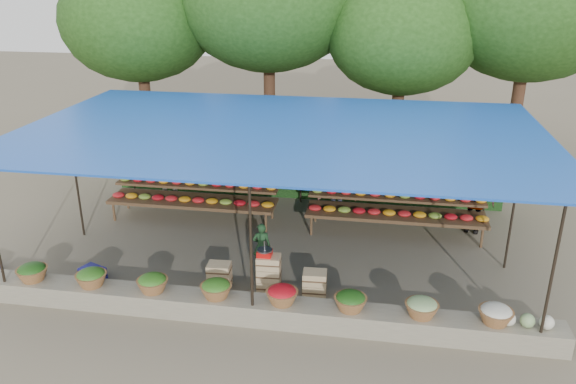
% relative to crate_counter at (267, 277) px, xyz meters
% --- Properties ---
extents(ground, '(60.00, 60.00, 0.00)m').
position_rel_crate_counter_xyz_m(ground, '(-0.03, 1.75, -0.31)').
color(ground, '#6A614E').
rests_on(ground, ground).
extents(stone_curb, '(10.60, 0.55, 0.40)m').
position_rel_crate_counter_xyz_m(stone_curb, '(-0.03, -1.00, -0.11)').
color(stone_curb, '#6A6655').
rests_on(stone_curb, ground).
extents(stall_canopy, '(10.80, 6.60, 2.82)m').
position_rel_crate_counter_xyz_m(stall_canopy, '(-0.03, 1.81, 2.37)').
color(stall_canopy, black).
rests_on(stall_canopy, ground).
extents(produce_baskets, '(8.98, 0.58, 0.34)m').
position_rel_crate_counter_xyz_m(produce_baskets, '(-0.13, -1.00, 0.25)').
color(produce_baskets, brown).
rests_on(produce_baskets, stone_curb).
extents(netting_backdrop, '(10.60, 0.06, 2.50)m').
position_rel_crate_counter_xyz_m(netting_backdrop, '(-0.03, 4.90, 0.94)').
color(netting_backdrop, '#234D1B').
rests_on(netting_backdrop, ground).
extents(tree_row, '(16.51, 5.50, 7.12)m').
position_rel_crate_counter_xyz_m(tree_row, '(0.47, 7.84, 4.39)').
color(tree_row, '#3D2316').
rests_on(tree_row, ground).
extents(fruit_table_left, '(4.21, 0.95, 0.93)m').
position_rel_crate_counter_xyz_m(fruit_table_left, '(-2.52, 3.10, 0.30)').
color(fruit_table_left, '#48371D').
rests_on(fruit_table_left, ground).
extents(fruit_table_right, '(4.21, 0.95, 0.93)m').
position_rel_crate_counter_xyz_m(fruit_table_right, '(2.48, 3.10, 0.30)').
color(fruit_table_right, '#48371D').
rests_on(fruit_table_right, ground).
extents(crate_counter, '(2.37, 0.36, 0.77)m').
position_rel_crate_counter_xyz_m(crate_counter, '(0.00, 0.00, 0.00)').
color(crate_counter, tan).
rests_on(crate_counter, ground).
extents(weighing_scale, '(0.30, 0.30, 0.31)m').
position_rel_crate_counter_xyz_m(weighing_scale, '(-0.05, 0.00, 0.53)').
color(weighing_scale, red).
rests_on(weighing_scale, crate_counter).
extents(vendor_seated, '(0.42, 0.32, 1.03)m').
position_rel_crate_counter_xyz_m(vendor_seated, '(-0.30, 0.88, 0.21)').
color(vendor_seated, '#1B3C1F').
rests_on(vendor_seated, ground).
extents(customer_left, '(0.85, 0.70, 1.63)m').
position_rel_crate_counter_xyz_m(customer_left, '(-3.47, 4.00, 0.50)').
color(customer_left, slate).
rests_on(customer_left, ground).
extents(customer_mid, '(1.04, 0.69, 1.50)m').
position_rel_crate_counter_xyz_m(customer_mid, '(1.02, 3.77, 0.44)').
color(customer_mid, slate).
rests_on(customer_mid, ground).
extents(customer_right, '(0.95, 0.60, 1.51)m').
position_rel_crate_counter_xyz_m(customer_right, '(4.31, 3.52, 0.45)').
color(customer_right, slate).
rests_on(customer_right, ground).
extents(blue_crate_front, '(0.57, 0.49, 0.28)m').
position_rel_crate_counter_xyz_m(blue_crate_front, '(-3.57, -0.20, -0.17)').
color(blue_crate_front, navy).
rests_on(blue_crate_front, ground).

